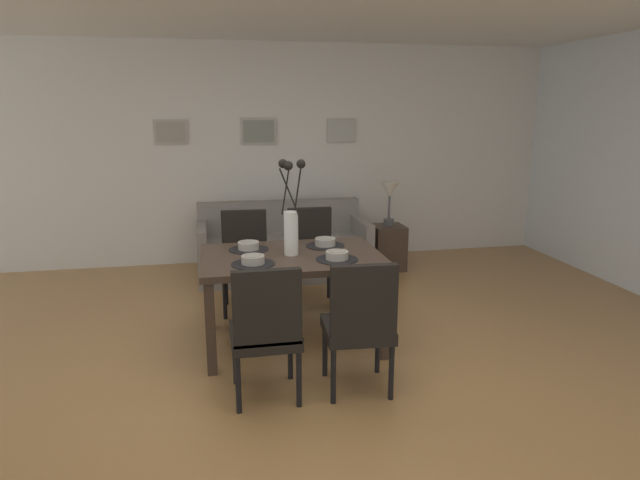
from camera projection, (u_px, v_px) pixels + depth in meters
name	position (u px, v px, depth m)	size (l,w,h in m)	color
ground_plane	(309.00, 378.00, 3.90)	(9.00, 9.00, 0.00)	#A87A47
back_wall_panel	(261.00, 154.00, 6.70)	(9.00, 0.10, 2.60)	silver
dining_table	(292.00, 265.00, 4.34)	(1.40, 0.96, 0.74)	#3D2D23
dining_chair_near_left	(266.00, 327.00, 3.49)	(0.44, 0.44, 0.92)	black
dining_chair_near_right	(245.00, 256.00, 5.16)	(0.47, 0.47, 0.92)	black
dining_chair_far_left	(360.00, 321.00, 3.59)	(0.47, 0.47, 0.92)	black
dining_chair_far_right	(312.00, 252.00, 5.29)	(0.44, 0.44, 0.92)	black
centerpiece_vase	(291.00, 219.00, 4.25)	(0.21, 0.23, 0.73)	white
placemat_near_left	(253.00, 264.00, 4.05)	(0.32, 0.32, 0.01)	black
bowl_near_left	(253.00, 259.00, 4.04)	(0.17, 0.17, 0.07)	#B2ADA3
placemat_near_right	(249.00, 249.00, 4.46)	(0.32, 0.32, 0.01)	black
bowl_near_right	(249.00, 245.00, 4.45)	(0.17, 0.17, 0.07)	#B2ADA3
placemat_far_left	(337.00, 259.00, 4.17)	(0.32, 0.32, 0.01)	black
bowl_far_left	(337.00, 255.00, 4.16)	(0.17, 0.17, 0.07)	#B2ADA3
placemat_far_right	(325.00, 246.00, 4.58)	(0.32, 0.32, 0.01)	black
bowl_far_right	(325.00, 241.00, 4.57)	(0.17, 0.17, 0.07)	#B2ADA3
sofa	(283.00, 250.00, 6.28)	(1.88, 0.84, 0.80)	gray
side_table	(388.00, 247.00, 6.48)	(0.36, 0.36, 0.52)	#3D2D23
table_lamp	(390.00, 194.00, 6.33)	(0.22, 0.22, 0.51)	#4C4C51
framed_picture_left	(171.00, 132.00, 6.37)	(0.38, 0.03, 0.28)	#B2ADA3
framed_picture_center	(259.00, 131.00, 6.56)	(0.42, 0.03, 0.31)	#B2ADA3
framed_picture_right	(341.00, 131.00, 6.75)	(0.36, 0.03, 0.29)	#B2ADA3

